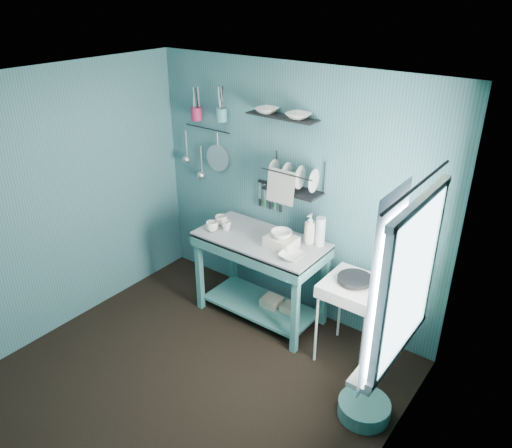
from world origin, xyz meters
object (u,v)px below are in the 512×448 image
Objects in this scene: mug_left at (212,226)px; mug_right at (221,220)px; hotplate_stand at (351,321)px; colander at (218,158)px; work_counter at (261,278)px; floor_basin at (364,408)px; mug_mid at (226,226)px; soap_bottle at (310,229)px; water_bottle at (320,232)px; wash_tub at (281,242)px; dish_rack at (293,176)px; frying_pan at (355,279)px; storage_tin_large at (271,307)px; utensil_cup_teal at (221,115)px; potted_plant at (399,301)px; storage_tin_small at (289,313)px; utensil_cup_magenta at (196,114)px.

mug_right is at bearing 97.13° from mug_left.
colander reaches higher than hotplate_stand.
mug_left is 0.15× the size of hotplate_stand.
floor_basin is (1.45, -0.58, -0.38)m from work_counter.
colander is at bearing 173.54° from hotplate_stand.
mug_mid is 0.81× the size of mug_right.
colander is (-1.22, 0.13, 0.41)m from soap_bottle.
water_bottle is at bearing 17.55° from work_counter.
wash_tub reaches higher than work_counter.
work_counter is 4.52× the size of water_bottle.
dish_rack is at bearing 103.07° from wash_tub.
water_bottle is (1.00, 0.38, 0.09)m from mug_left.
work_counter is at bearing 8.97° from mug_mid.
water_bottle is (0.10, 0.02, -0.01)m from soap_bottle.
dish_rack reaches higher than work_counter.
frying_pan is 1.18m from storage_tin_large.
mug_mid is at bearing -47.57° from utensil_cup_teal.
mug_left is 1.23× the size of mug_mid.
water_bottle is at bearing 147.27° from potted_plant.
water_bottle is at bearing 41.63° from wash_tub.
potted_plant is (2.03, -0.28, 0.12)m from mug_left.
dish_rack is 1.42m from storage_tin_small.
utensil_cup_magenta reaches higher than dish_rack.
storage_tin_large is at bearing -16.95° from colander.
storage_tin_large is (-0.92, 0.09, -0.29)m from hotplate_stand.
mug_left is 0.77m from colander.
utensil_cup_teal reaches higher than potted_plant.
dish_rack is 2.75× the size of storage_tin_small.
mug_left is 2.05m from potted_plant.
dish_rack is at bearing 146.83° from floor_basin.
work_counter is 1.10m from frying_pan.
mug_mid is (0.10, 0.10, -0.00)m from mug_left.
wash_tub reaches higher than storage_tin_small.
storage_tin_large is at bearing 179.42° from hotplate_stand.
mug_left is at bearing -63.71° from utensil_cup_teal.
floor_basin is at bearing -27.11° from work_counter.
frying_pan reaches higher than hotplate_stand.
frying_pan is 0.65× the size of potted_plant.
work_counter is at bearing -177.27° from hotplate_stand.
mug_right is at bearing -167.83° from water_bottle.
colander is (-1.83, 0.36, 1.05)m from hotplate_stand.
colander reaches higher than floor_basin.
mug_left reaches higher than hotplate_stand.
frying_pan is 0.70m from potted_plant.
mug_mid is at bearing -179.00° from frying_pan.
soap_bottle is 0.37× the size of hotplate_stand.
utensil_cup_magenta is at bearing 164.13° from potted_plant.
utensil_cup_magenta reaches higher than storage_tin_large.
mug_left is at bearing -160.10° from storage_tin_large.
colander reaches higher than work_counter.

